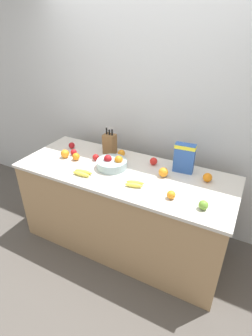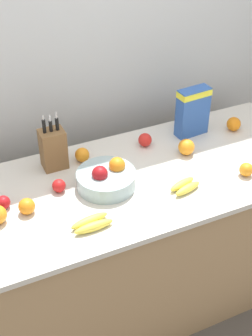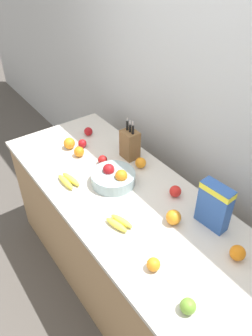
{
  "view_description": "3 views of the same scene",
  "coord_description": "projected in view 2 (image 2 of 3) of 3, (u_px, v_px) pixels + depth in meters",
  "views": [
    {
      "loc": [
        1.03,
        -1.92,
        2.18
      ],
      "look_at": [
        0.05,
        -0.05,
        0.98
      ],
      "focal_mm": 28.0,
      "sensor_mm": 36.0,
      "label": 1
    },
    {
      "loc": [
        -0.82,
        -1.7,
        2.36
      ],
      "look_at": [
        -0.02,
        0.0,
        0.99
      ],
      "focal_mm": 50.0,
      "sensor_mm": 36.0,
      "label": 2
    },
    {
      "loc": [
        1.29,
        -0.92,
        2.33
      ],
      "look_at": [
        -0.07,
        0.06,
        1.05
      ],
      "focal_mm": 35.0,
      "sensor_mm": 36.0,
      "label": 3
    }
  ],
  "objects": [
    {
      "name": "orange_front_center",
      "position": [
        186.0,
        147.0,
        2.53
      ],
      "size": [
        0.09,
        0.09,
        0.09
      ],
      "primitive_type": "sphere",
      "color": "orange",
      "rests_on": "counter"
    },
    {
      "name": "counter",
      "position": [
        130.0,
        243.0,
        2.64
      ],
      "size": [
        2.12,
        0.84,
        0.91
      ],
      "color": "tan",
      "rests_on": "ground_plane"
    },
    {
      "name": "apple_near_bananas",
      "position": [
        59.0,
        186.0,
        2.28
      ],
      "size": [
        0.07,
        0.07,
        0.07
      ],
      "primitive_type": "sphere",
      "color": "red",
      "rests_on": "counter"
    },
    {
      "name": "banana_bunch_right",
      "position": [
        185.0,
        186.0,
        2.29
      ],
      "size": [
        0.17,
        0.12,
        0.04
      ],
      "rotation": [
        0.0,
        0.0,
        3.3
      ],
      "color": "yellow",
      "rests_on": "counter"
    },
    {
      "name": "cereal_box",
      "position": [
        193.0,
        110.0,
        2.64
      ],
      "size": [
        0.2,
        0.09,
        0.29
      ],
      "rotation": [
        0.0,
        0.0,
        0.08
      ],
      "color": "#2D56A8",
      "rests_on": "counter"
    },
    {
      "name": "apple_middle",
      "position": [
        145.0,
        140.0,
        2.6
      ],
      "size": [
        0.08,
        0.08,
        0.08
      ],
      "primitive_type": "sphere",
      "color": "red",
      "rests_on": "counter"
    },
    {
      "name": "ground_plane",
      "position": [
        130.0,
        295.0,
        2.91
      ],
      "size": [
        14.0,
        14.0,
        0.0
      ],
      "primitive_type": "plane",
      "color": "#514C47"
    },
    {
      "name": "banana_bunch_left",
      "position": [
        92.0,
        224.0,
        2.08
      ],
      "size": [
        0.19,
        0.1,
        0.04
      ],
      "rotation": [
        0.0,
        0.0,
        3.24
      ],
      "color": "yellow",
      "rests_on": "counter"
    },
    {
      "name": "apple_rightmost",
      "position": [
        3.0,
        202.0,
        2.18
      ],
      "size": [
        0.07,
        0.07,
        0.07
      ],
      "primitive_type": "sphere",
      "color": "#A31419",
      "rests_on": "counter"
    },
    {
      "name": "orange_front_left",
      "position": [
        246.0,
        170.0,
        2.38
      ],
      "size": [
        0.07,
        0.07,
        0.07
      ],
      "primitive_type": "sphere",
      "color": "orange",
      "rests_on": "counter"
    },
    {
      "name": "fruit_bowl",
      "position": [
        107.0,
        178.0,
        2.3
      ],
      "size": [
        0.3,
        0.3,
        0.14
      ],
      "color": "#99B2B7",
      "rests_on": "counter"
    },
    {
      "name": "orange_mid_right",
      "position": [
        82.0,
        155.0,
        2.48
      ],
      "size": [
        0.08,
        0.08,
        0.08
      ],
      "primitive_type": "sphere",
      "color": "orange",
      "rests_on": "counter"
    },
    {
      "name": "wall_back",
      "position": [
        83.0,
        62.0,
        2.61
      ],
      "size": [
        9.0,
        0.06,
        2.6
      ],
      "color": "silver",
      "rests_on": "ground_plane"
    },
    {
      "name": "orange_mid_left",
      "position": [
        27.0,
        206.0,
        2.14
      ],
      "size": [
        0.08,
        0.08,
        0.08
      ],
      "primitive_type": "sphere",
      "color": "orange",
      "rests_on": "counter"
    },
    {
      "name": "knife_block",
      "position": [
        53.0,
        149.0,
        2.4
      ],
      "size": [
        0.13,
        0.1,
        0.32
      ],
      "color": "brown",
      "rests_on": "counter"
    },
    {
      "name": "orange_near_bowl",
      "position": [
        234.0,
        124.0,
        2.74
      ],
      "size": [
        0.08,
        0.08,
        0.08
      ],
      "primitive_type": "sphere",
      "color": "orange",
      "rests_on": "counter"
    }
  ]
}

